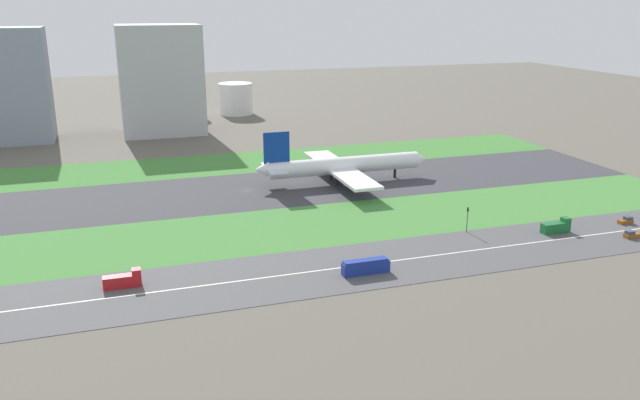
% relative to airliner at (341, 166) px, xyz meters
% --- Properties ---
extents(ground_plane, '(800.00, 800.00, 0.00)m').
position_rel_airliner_xyz_m(ground_plane, '(-33.82, -0.00, -6.23)').
color(ground_plane, '#5B564C').
extents(runway, '(280.00, 46.00, 0.10)m').
position_rel_airliner_xyz_m(runway, '(-33.82, -0.00, -6.18)').
color(runway, '#38383D').
rests_on(runway, ground_plane).
extents(grass_median_north, '(280.00, 36.00, 0.10)m').
position_rel_airliner_xyz_m(grass_median_north, '(-33.82, 41.00, -6.18)').
color(grass_median_north, '#3D7A33').
rests_on(grass_median_north, ground_plane).
extents(grass_median_south, '(280.00, 36.00, 0.10)m').
position_rel_airliner_xyz_m(grass_median_south, '(-33.82, -41.00, -6.18)').
color(grass_median_south, '#427F38').
rests_on(grass_median_south, ground_plane).
extents(highway, '(280.00, 28.00, 0.10)m').
position_rel_airliner_xyz_m(highway, '(-33.82, -73.00, -6.18)').
color(highway, '#4C4C4F').
rests_on(highway, ground_plane).
extents(highway_centerline, '(266.00, 0.50, 0.01)m').
position_rel_airliner_xyz_m(highway_centerline, '(-33.82, -73.00, -6.13)').
color(highway_centerline, silver).
rests_on(highway_centerline, highway).
extents(airliner, '(65.00, 56.00, 19.70)m').
position_rel_airliner_xyz_m(airliner, '(0.00, 0.00, 0.00)').
color(airliner, white).
rests_on(airliner, runway).
extents(car_1, '(4.40, 1.80, 2.00)m').
position_rel_airliner_xyz_m(car_1, '(63.99, -68.00, -5.31)').
color(car_1, brown).
rests_on(car_1, highway).
extents(truck_1, '(8.40, 2.50, 4.00)m').
position_rel_airliner_xyz_m(truck_1, '(39.67, -68.00, -4.56)').
color(truck_1, '#19662D').
rests_on(truck_1, highway).
extents(bus_0, '(11.60, 2.50, 3.50)m').
position_rel_airliner_xyz_m(bus_0, '(-21.79, -78.00, -4.41)').
color(bus_0, navy).
rests_on(bus_0, highway).
extents(car_0, '(4.40, 1.80, 2.00)m').
position_rel_airliner_xyz_m(car_0, '(56.48, -78.00, -5.31)').
color(car_0, brown).
rests_on(car_0, highway).
extents(truck_0, '(8.40, 2.50, 4.00)m').
position_rel_airliner_xyz_m(truck_0, '(-76.61, -68.00, -4.56)').
color(truck_0, '#B2191E').
rests_on(truck_0, highway).
extents(traffic_light, '(0.36, 0.50, 7.20)m').
position_rel_airliner_xyz_m(traffic_light, '(15.96, -60.01, -1.94)').
color(traffic_light, '#4C4C51').
rests_on(traffic_light, highway).
extents(hangar_building, '(38.86, 28.87, 52.07)m').
position_rel_airliner_xyz_m(hangar_building, '(-51.68, 114.00, 19.80)').
color(hangar_building, '#B2B2B7').
rests_on(hangar_building, ground_plane).
extents(fuel_tank_west, '(23.20, 23.20, 17.17)m').
position_rel_airliner_xyz_m(fuel_tank_west, '(-38.25, 159.00, 2.35)').
color(fuel_tank_west, silver).
rests_on(fuel_tank_west, ground_plane).
extents(fuel_tank_centre, '(19.42, 19.42, 17.79)m').
position_rel_airliner_xyz_m(fuel_tank_centre, '(-7.01, 159.00, 2.66)').
color(fuel_tank_centre, silver).
rests_on(fuel_tank_centre, ground_plane).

